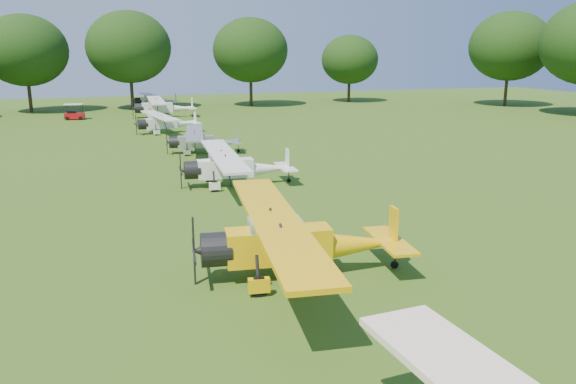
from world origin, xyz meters
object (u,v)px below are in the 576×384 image
aircraft_4 (202,140)px  aircraft_6 (162,106)px  aircraft_3 (234,165)px  aircraft_5 (166,121)px  aircraft_2 (295,239)px  aircraft_7 (154,99)px  golf_cart (74,114)px

aircraft_4 → aircraft_6: size_ratio=0.78×
aircraft_3 → aircraft_5: (-1.43, 23.22, -0.11)m
aircraft_3 → aircraft_4: 11.28m
aircraft_3 → aircraft_6: aircraft_6 is taller
aircraft_2 → aircraft_5: 37.24m
aircraft_3 → aircraft_7: (-0.20, 49.04, -0.08)m
aircraft_5 → aircraft_6: aircraft_6 is taller
aircraft_7 → golf_cart: size_ratio=4.45×
aircraft_2 → aircraft_7: size_ratio=1.21×
aircraft_3 → aircraft_5: 23.26m
aircraft_3 → aircraft_4: bearing=93.6°
aircraft_5 → aircraft_7: bearing=78.0°
aircraft_5 → golf_cart: 16.84m
aircraft_4 → aircraft_3: bearing=-81.3°
aircraft_6 → aircraft_2: bearing=-88.9°
aircraft_4 → golf_cart: 28.20m
aircraft_6 → aircraft_7: (0.20, 12.41, -0.20)m
aircraft_5 → aircraft_7: aircraft_7 is taller
aircraft_2 → aircraft_3: (1.02, 14.02, -0.15)m
golf_cart → aircraft_5: bearing=-50.6°
aircraft_2 → aircraft_6: (0.63, 50.65, -0.03)m
aircraft_2 → aircraft_4: (1.03, 25.31, -0.33)m
aircraft_5 → golf_cart: aircraft_5 is taller
aircraft_5 → golf_cart: bearing=112.4°
golf_cart → aircraft_7: bearing=56.5°
aircraft_2 → aircraft_3: 14.06m
aircraft_7 → aircraft_3: bearing=-96.3°
aircraft_2 → aircraft_3: size_ratio=1.13×
aircraft_3 → golf_cart: aircraft_3 is taller
aircraft_6 → golf_cart: aircraft_6 is taller
aircraft_5 → aircraft_6: (1.03, 13.41, 0.23)m
aircraft_2 → aircraft_5: bearing=97.2°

